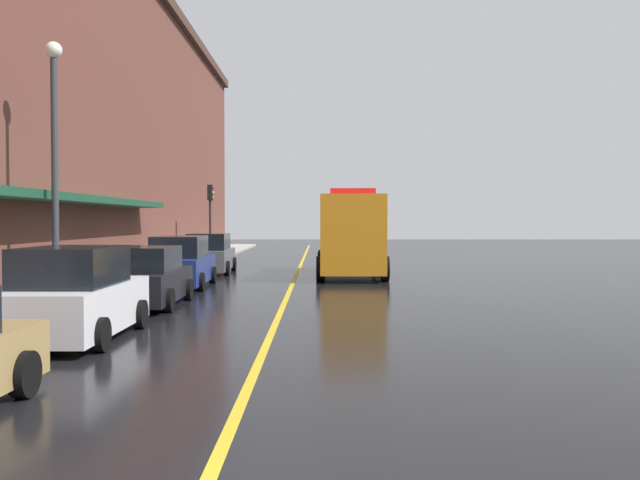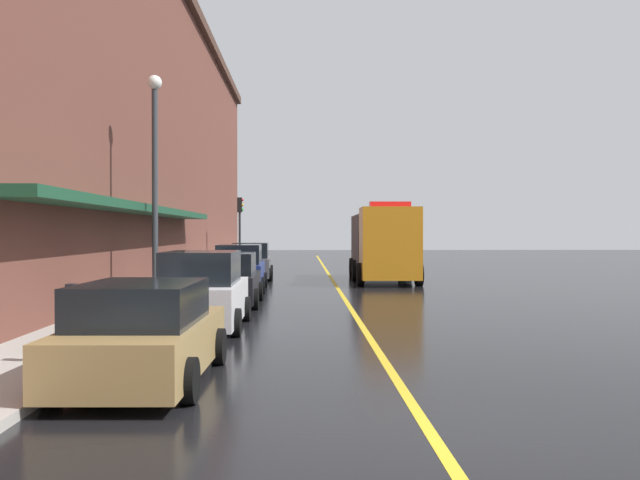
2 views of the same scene
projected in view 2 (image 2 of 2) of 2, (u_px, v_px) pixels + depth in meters
ground_plane at (333, 281)px, 32.82m from camera, size 112.00×112.00×0.00m
sidewalk_left at (202, 280)px, 32.65m from camera, size 2.40×70.00×0.15m
lane_center_stripe at (333, 281)px, 32.82m from camera, size 0.16×70.00×0.01m
brick_building_left at (56, 122)px, 31.39m from camera, size 11.69×64.00×14.67m
parked_car_0 at (144, 335)px, 10.75m from camera, size 2.20×4.57×1.57m
parked_car_1 at (203, 293)px, 16.71m from camera, size 2.09×4.41×1.88m
parked_car_2 at (228, 281)px, 22.09m from camera, size 2.13×4.44×1.68m
parked_car_3 at (240, 269)px, 27.51m from camera, size 2.15×4.83×1.84m
parked_car_4 at (251, 262)px, 34.07m from camera, size 2.19×4.79×1.81m
utility_truck at (383, 245)px, 32.74m from camera, size 2.92×7.96×3.65m
parking_meter_0 at (218, 260)px, 32.00m from camera, size 0.14×0.18×1.33m
parking_meter_1 at (221, 259)px, 33.21m from camera, size 0.14×0.18×1.33m
parking_meter_2 at (71, 309)px, 11.53m from camera, size 0.14×0.18×1.33m
street_lamp_left at (155, 164)px, 20.95m from camera, size 0.44×0.44×6.94m
traffic_light_near at (240, 219)px, 42.44m from camera, size 0.38×0.36×4.30m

